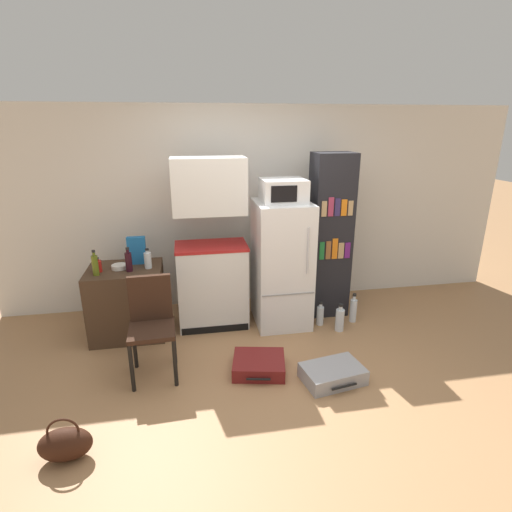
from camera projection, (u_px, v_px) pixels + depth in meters
name	position (u px, v px, depth m)	size (l,w,h in m)	color
ground_plane	(283.00, 391.00, 3.47)	(24.00, 24.00, 0.00)	#A3754C
wall_back	(262.00, 207.00, 4.99)	(6.40, 0.10, 2.43)	silver
side_table	(128.00, 301.00, 4.32)	(0.77, 0.62, 0.76)	#422D1E
kitchen_hutch	(211.00, 253.00, 4.39)	(0.78, 0.49, 1.89)	silver
refrigerator	(282.00, 264.00, 4.48)	(0.60, 0.68, 1.41)	white
microwave	(283.00, 191.00, 4.22)	(0.47, 0.42, 0.24)	silver
bookshelf	(330.00, 237.00, 4.65)	(0.45, 0.36, 1.91)	black
bottle_wine_dark	(129.00, 261.00, 4.08)	(0.07, 0.07, 0.26)	black
bottle_clear_short	(148.00, 260.00, 4.18)	(0.07, 0.07, 0.21)	silver
bottle_olive_oil	(95.00, 265.00, 3.97)	(0.06, 0.06, 0.26)	#566619
bottle_ketchup_red	(98.00, 266.00, 4.08)	(0.08, 0.08, 0.15)	#AD1914
bowl	(119.00, 267.00, 4.18)	(0.16, 0.16, 0.04)	silver
cereal_box	(137.00, 250.00, 4.29)	(0.19, 0.07, 0.30)	#1E66A8
chair	(151.00, 318.00, 3.58)	(0.41, 0.42, 0.92)	black
suitcase_large_flat	(259.00, 365.00, 3.73)	(0.55, 0.50, 0.13)	maroon
suitcase_small_flat	(333.00, 374.00, 3.59)	(0.59, 0.44, 0.14)	#99999E
handbag	(65.00, 444.00, 2.73)	(0.36, 0.20, 0.33)	#33190F
water_bottle_front	(353.00, 310.00, 4.65)	(0.08, 0.08, 0.35)	silver
water_bottle_middle	(340.00, 319.00, 4.44)	(0.10, 0.10, 0.32)	silver
water_bottle_back	(320.00, 315.00, 4.58)	(0.08, 0.08, 0.28)	silver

